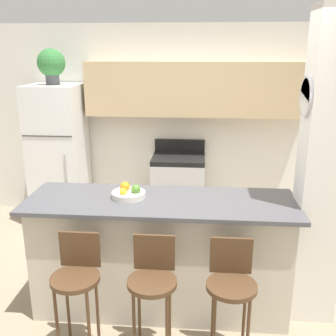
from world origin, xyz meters
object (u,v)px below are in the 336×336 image
object	(u,v)px
stove_range	(178,189)
bar_stool_left	(77,278)
bar_stool_mid	(153,282)
bar_stool_right	(231,285)
refrigerator	(59,155)
fruit_bowl	(129,193)
potted_plant_on_fridge	(51,64)

from	to	relation	value
stove_range	bar_stool_left	distance (m)	2.49
stove_range	bar_stool_mid	bearing A→B (deg)	-91.10
stove_range	bar_stool_right	world-z (taller)	stove_range
bar_stool_right	refrigerator	bearing A→B (deg)	131.39
stove_range	bar_stool_left	bearing A→B (deg)	-104.16
stove_range	bar_stool_right	bearing A→B (deg)	-77.94
refrigerator	fruit_bowl	xyz separation A→B (m)	(1.24, -1.74, 0.16)
bar_stool_left	fruit_bowl	xyz separation A→B (m)	(0.29, 0.62, 0.44)
fruit_bowl	bar_stool_right	bearing A→B (deg)	-36.51
stove_range	bar_stool_left	size ratio (longest dim) A/B	1.14
bar_stool_mid	fruit_bowl	size ratio (longest dim) A/B	3.29
refrigerator	fruit_bowl	distance (m)	2.14
refrigerator	bar_stool_right	bearing A→B (deg)	-48.61
potted_plant_on_fridge	stove_range	bearing A→B (deg)	1.91
refrigerator	bar_stool_left	bearing A→B (deg)	-67.96
bar_stool_left	bar_stool_mid	size ratio (longest dim) A/B	1.00
bar_stool_left	bar_stool_mid	xyz separation A→B (m)	(0.56, 0.00, 0.00)
refrigerator	bar_stool_left	size ratio (longest dim) A/B	1.94
stove_range	potted_plant_on_fridge	world-z (taller)	potted_plant_on_fridge
bar_stool_left	bar_stool_right	xyz separation A→B (m)	(1.12, 0.00, 0.00)
refrigerator	potted_plant_on_fridge	world-z (taller)	potted_plant_on_fridge
refrigerator	stove_range	xyz separation A→B (m)	(1.56, 0.05, -0.44)
potted_plant_on_fridge	fruit_bowl	world-z (taller)	potted_plant_on_fridge
bar_stool_right	stove_range	bearing A→B (deg)	102.06
bar_stool_mid	potted_plant_on_fridge	world-z (taller)	potted_plant_on_fridge
stove_range	fruit_bowl	distance (m)	1.92
bar_stool_left	fruit_bowl	size ratio (longest dim) A/B	3.29
bar_stool_left	bar_stool_mid	world-z (taller)	same
potted_plant_on_fridge	refrigerator	bearing A→B (deg)	-63.90
bar_stool_right	fruit_bowl	size ratio (longest dim) A/B	3.29
bar_stool_left	fruit_bowl	distance (m)	0.81
bar_stool_left	potted_plant_on_fridge	world-z (taller)	potted_plant_on_fridge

